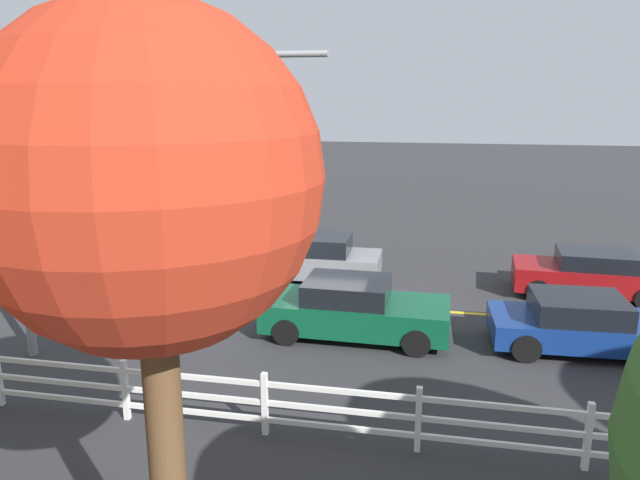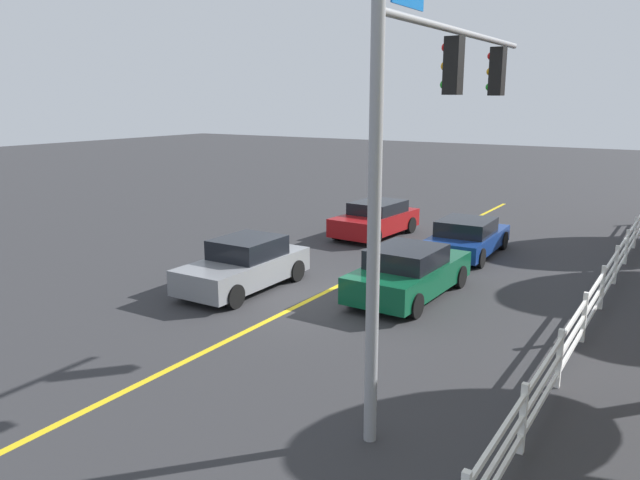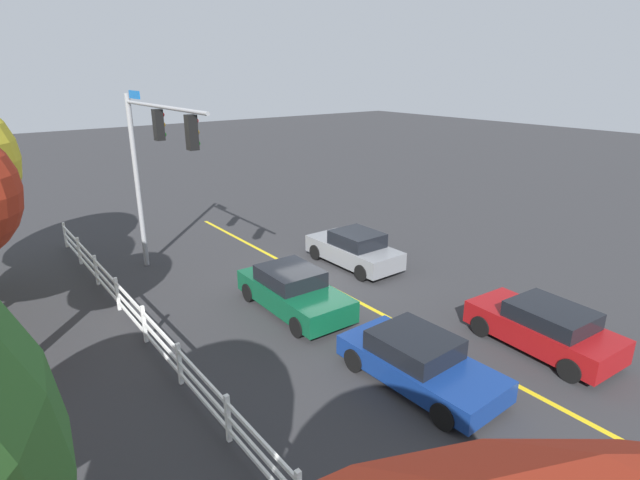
% 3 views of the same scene
% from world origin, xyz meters
% --- Properties ---
extents(ground_plane, '(120.00, 120.00, 0.00)m').
position_xyz_m(ground_plane, '(0.00, 0.00, 0.00)').
color(ground_plane, '#2D2D30').
extents(lane_center_stripe, '(28.00, 0.16, 0.01)m').
position_xyz_m(lane_center_stripe, '(-4.00, 0.00, 0.00)').
color(lane_center_stripe, gold).
rests_on(lane_center_stripe, ground_plane).
extents(signal_assembly, '(6.87, 0.38, 6.87)m').
position_xyz_m(signal_assembly, '(3.58, 4.58, 4.82)').
color(signal_assembly, gray).
rests_on(signal_assembly, ground_plane).
extents(car_0, '(4.31, 2.07, 1.28)m').
position_xyz_m(car_0, '(-6.58, 1.92, 0.63)').
color(car_0, navy).
rests_on(car_0, ground_plane).
extents(car_1, '(4.21, 2.10, 1.36)m').
position_xyz_m(car_1, '(-7.60, -2.14, 0.68)').
color(car_1, maroon).
rests_on(car_1, ground_plane).
extents(car_2, '(4.47, 2.02, 1.42)m').
position_xyz_m(car_2, '(-1.30, 2.11, 0.69)').
color(car_2, '#0C4C2D').
rests_on(car_2, ground_plane).
extents(car_3, '(4.20, 1.89, 1.45)m').
position_xyz_m(car_3, '(0.53, -2.12, 0.69)').
color(car_3, slate).
rests_on(car_3, ground_plane).
extents(white_rail_fence, '(26.10, 0.10, 1.15)m').
position_xyz_m(white_rail_fence, '(-3.00, 6.72, 0.60)').
color(white_rail_fence, white).
rests_on(white_rail_fence, ground_plane).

